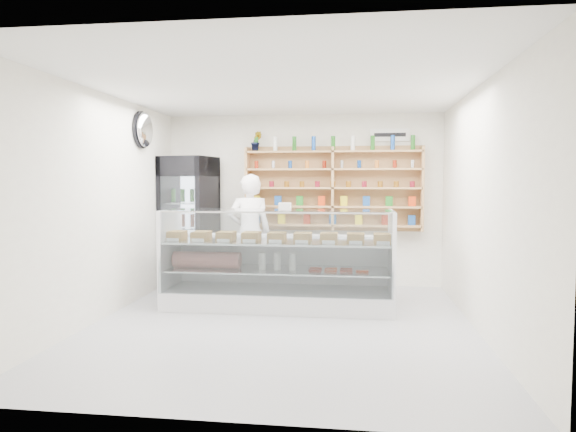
# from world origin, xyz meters

# --- Properties ---
(room) EXTENTS (5.00, 5.00, 5.00)m
(room) POSITION_xyz_m (0.00, 0.00, 1.40)
(room) COLOR #A8A8AD
(room) RESTS_ON ground
(display_counter) EXTENTS (3.06, 0.91, 1.33)m
(display_counter) POSITION_xyz_m (-0.17, 0.83, 0.36)
(display_counter) COLOR white
(display_counter) RESTS_ON floor
(shop_worker) EXTENTS (0.75, 0.58, 1.82)m
(shop_worker) POSITION_xyz_m (-0.76, 1.81, 0.91)
(shop_worker) COLOR white
(shop_worker) RESTS_ON floor
(drinks_cooler) EXTENTS (0.88, 0.86, 2.10)m
(drinks_cooler) POSITION_xyz_m (-1.80, 2.04, 1.05)
(drinks_cooler) COLOR black
(drinks_cooler) RESTS_ON floor
(wall_shelving) EXTENTS (2.84, 0.28, 1.33)m
(wall_shelving) POSITION_xyz_m (0.50, 2.34, 1.59)
(wall_shelving) COLOR tan
(wall_shelving) RESTS_ON back_wall
(potted_plant) EXTENTS (0.21, 0.19, 0.32)m
(potted_plant) POSITION_xyz_m (-0.75, 2.34, 2.36)
(potted_plant) COLOR #1E6626
(potted_plant) RESTS_ON wall_shelving
(security_mirror) EXTENTS (0.15, 0.50, 0.50)m
(security_mirror) POSITION_xyz_m (-2.17, 1.20, 2.45)
(security_mirror) COLOR silver
(security_mirror) RESTS_ON left_wall
(wall_sign) EXTENTS (0.62, 0.03, 0.20)m
(wall_sign) POSITION_xyz_m (1.40, 2.47, 2.45)
(wall_sign) COLOR white
(wall_sign) RESTS_ON back_wall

